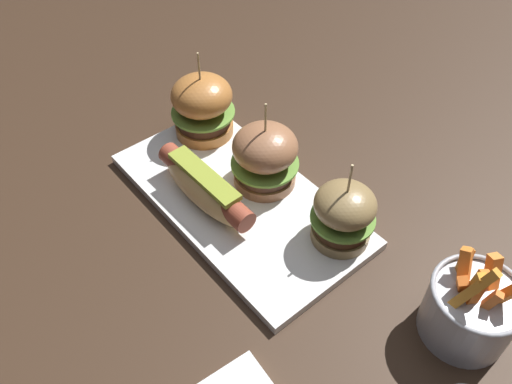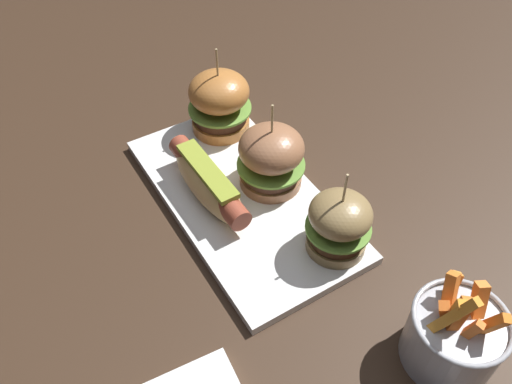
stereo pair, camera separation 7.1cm
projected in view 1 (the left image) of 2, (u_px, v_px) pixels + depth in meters
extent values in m
plane|color=#382619|center=(239.00, 202.00, 0.77)|extent=(3.00, 3.00, 0.00)
cube|color=white|center=(239.00, 199.00, 0.77)|extent=(0.39, 0.20, 0.01)
ellipsoid|color=#E2B46C|center=(205.00, 188.00, 0.74)|extent=(0.18, 0.05, 0.05)
cylinder|color=brown|center=(205.00, 185.00, 0.74)|extent=(0.19, 0.04, 0.03)
cube|color=olive|center=(204.00, 176.00, 0.72)|extent=(0.13, 0.03, 0.01)
cylinder|color=#B77034|center=(204.00, 127.00, 0.86)|extent=(0.09, 0.09, 0.02)
cylinder|color=#3F2316|center=(204.00, 118.00, 0.84)|extent=(0.09, 0.09, 0.02)
cylinder|color=#6B9E3D|center=(203.00, 112.00, 0.84)|extent=(0.10, 0.10, 0.00)
ellipsoid|color=#B77034|center=(202.00, 95.00, 0.81)|extent=(0.10, 0.10, 0.06)
cylinder|color=tan|center=(199.00, 71.00, 0.78)|extent=(0.00, 0.00, 0.06)
cylinder|color=#9B6544|center=(264.00, 176.00, 0.78)|extent=(0.09, 0.09, 0.02)
cylinder|color=#503125|center=(264.00, 168.00, 0.77)|extent=(0.08, 0.08, 0.02)
cylinder|color=#6B9E3D|center=(265.00, 163.00, 0.76)|extent=(0.10, 0.10, 0.00)
ellipsoid|color=#9B6544|center=(265.00, 147.00, 0.74)|extent=(0.09, 0.09, 0.06)
cylinder|color=tan|center=(265.00, 122.00, 0.71)|extent=(0.00, 0.00, 0.06)
cylinder|color=olive|center=(340.00, 232.00, 0.71)|extent=(0.08, 0.08, 0.02)
cylinder|color=#422615|center=(342.00, 224.00, 0.69)|extent=(0.07, 0.07, 0.02)
cylinder|color=#6B9E3D|center=(343.00, 218.00, 0.69)|extent=(0.09, 0.09, 0.00)
ellipsoid|color=olive|center=(345.00, 204.00, 0.67)|extent=(0.08, 0.08, 0.05)
cylinder|color=tan|center=(349.00, 183.00, 0.64)|extent=(0.00, 0.00, 0.06)
cylinder|color=#A8AAB2|center=(469.00, 312.00, 0.61)|extent=(0.10, 0.10, 0.08)
torus|color=#A8AAB2|center=(480.00, 293.00, 0.58)|extent=(0.11, 0.11, 0.01)
cube|color=orange|center=(472.00, 296.00, 0.57)|extent=(0.02, 0.04, 0.07)
cube|color=orange|center=(500.00, 297.00, 0.57)|extent=(0.04, 0.02, 0.07)
cube|color=orange|center=(476.00, 285.00, 0.59)|extent=(0.03, 0.03, 0.06)
cube|color=orange|center=(466.00, 295.00, 0.56)|extent=(0.04, 0.04, 0.09)
cube|color=orange|center=(460.00, 271.00, 0.60)|extent=(0.02, 0.04, 0.06)
cube|color=orange|center=(484.00, 306.00, 0.57)|extent=(0.02, 0.02, 0.06)
cube|color=orange|center=(463.00, 277.00, 0.59)|extent=(0.04, 0.03, 0.07)
cube|color=orange|center=(491.00, 282.00, 0.58)|extent=(0.04, 0.03, 0.07)
cube|color=orange|center=(469.00, 294.00, 0.57)|extent=(0.02, 0.01, 0.08)
cube|color=orange|center=(462.00, 288.00, 0.59)|extent=(0.02, 0.04, 0.06)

